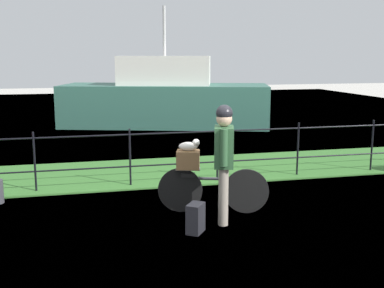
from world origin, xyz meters
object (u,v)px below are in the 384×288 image
at_px(bicycle_main, 212,189).
at_px(cyclist_person, 224,154).
at_px(backpack_on_paving, 196,218).
at_px(moored_boat_near, 165,99).
at_px(terrier_dog, 190,146).
at_px(wooden_crate, 188,160).

relative_size(bicycle_main, cyclist_person, 0.96).
height_order(bicycle_main, backpack_on_paving, bicycle_main).
relative_size(cyclist_person, backpack_on_paving, 4.21).
xyz_separation_m(backpack_on_paving, moored_boat_near, (1.38, 9.87, 0.69)).
height_order(bicycle_main, moored_boat_near, moored_boat_near).
xyz_separation_m(bicycle_main, terrier_dog, (-0.32, 0.10, 0.67)).
bearing_deg(backpack_on_paving, moored_boat_near, 27.01).
bearing_deg(terrier_dog, cyclist_person, -58.67).
bearing_deg(backpack_on_paving, cyclist_person, -23.78).
bearing_deg(bicycle_main, cyclist_person, -86.50).
distance_m(bicycle_main, wooden_crate, 0.58).
distance_m(bicycle_main, moored_boat_near, 9.17).
distance_m(terrier_dog, backpack_on_paving, 1.20).
distance_m(wooden_crate, terrier_dog, 0.21).
xyz_separation_m(bicycle_main, cyclist_person, (0.03, -0.48, 0.65)).
bearing_deg(moored_boat_near, cyclist_person, -95.41).
xyz_separation_m(wooden_crate, cyclist_person, (0.37, -0.58, 0.19)).
bearing_deg(wooden_crate, bicycle_main, -16.87).
height_order(wooden_crate, backpack_on_paving, wooden_crate).
distance_m(terrier_dog, moored_boat_near, 9.10).
bearing_deg(cyclist_person, backpack_on_paving, -148.75).
distance_m(bicycle_main, backpack_on_paving, 0.90).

